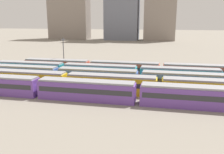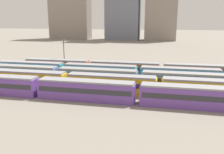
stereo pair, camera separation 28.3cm
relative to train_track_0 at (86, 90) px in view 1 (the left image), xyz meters
The scene contains 10 objects.
ground_plane 15.27m from the train_track_0, 136.64° to the left, with size 600.00×600.00×0.00m, color gray.
train_track_0 is the anchor object (origin of this frame).
train_track_1 6.32m from the train_track_0, 55.41° to the left, with size 55.80×3.06×3.75m.
train_track_2 13.58m from the train_track_0, 49.97° to the left, with size 74.70×3.06×3.75m.
train_track_3 17.51m from the train_track_0, 63.02° to the left, with size 74.70×3.06×3.75m.
train_track_4 21.13m from the train_track_0, 79.83° to the left, with size 55.80×3.06×3.75m.
catenary_pole_1 27.88m from the train_track_0, 121.09° to the left, with size 0.24×3.20×9.52m.
distant_building_0 147.70m from the train_track_0, 112.64° to the left, with size 29.56×12.40×47.03m, color gray.
distant_building_1 138.07m from the train_track_0, 96.88° to the left, with size 23.34×16.91×53.39m, color slate.
distant_building_2 136.77m from the train_track_0, 85.64° to the left, with size 21.18×14.21×44.54m, color gray.
Camera 1 is at (24.40, -40.70, 14.53)m, focal length 38.92 mm.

